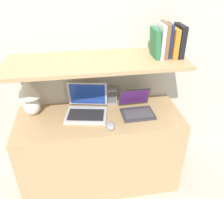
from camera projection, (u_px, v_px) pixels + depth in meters
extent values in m
cube|color=beige|center=(94.00, 47.00, 1.96)|extent=(6.00, 0.05, 2.40)
cube|color=tan|center=(101.00, 150.00, 2.11)|extent=(1.34, 0.52, 0.72)
cube|color=beige|center=(97.00, 113.00, 2.24)|extent=(1.34, 0.04, 1.15)
cube|color=tan|center=(97.00, 62.00, 1.75)|extent=(1.34, 0.47, 0.03)
ellipsoid|color=white|center=(32.00, 106.00, 1.92)|extent=(0.13, 0.13, 0.14)
cylinder|color=tan|center=(30.00, 97.00, 1.88)|extent=(0.02, 0.02, 0.03)
cone|color=beige|center=(28.00, 88.00, 1.83)|extent=(0.20, 0.20, 0.14)
cube|color=silver|center=(86.00, 115.00, 1.92)|extent=(0.36, 0.29, 0.02)
cube|color=#232326|center=(86.00, 115.00, 1.91)|extent=(0.31, 0.21, 0.00)
cube|color=silver|center=(87.00, 94.00, 1.98)|extent=(0.33, 0.10, 0.22)
cube|color=navy|center=(87.00, 94.00, 1.97)|extent=(0.29, 0.09, 0.20)
cube|color=#333338|center=(138.00, 114.00, 1.94)|extent=(0.27, 0.20, 0.02)
cube|color=#47474C|center=(138.00, 113.00, 1.93)|extent=(0.23, 0.14, 0.00)
cube|color=#333338|center=(134.00, 97.00, 2.00)|extent=(0.26, 0.07, 0.16)
cube|color=#4C1E60|center=(134.00, 97.00, 1.99)|extent=(0.24, 0.06, 0.14)
ellipsoid|color=#99999E|center=(111.00, 125.00, 1.79)|extent=(0.07, 0.11, 0.04)
cube|color=gray|center=(111.00, 96.00, 2.06)|extent=(0.10, 0.06, 0.15)
cube|color=#59595B|center=(112.00, 98.00, 2.04)|extent=(0.08, 0.00, 0.10)
cube|color=black|center=(179.00, 41.00, 1.77)|extent=(0.04, 0.17, 0.24)
cube|color=orange|center=(173.00, 42.00, 1.77)|extent=(0.04, 0.17, 0.22)
cube|color=navy|center=(169.00, 40.00, 1.76)|extent=(0.02, 0.13, 0.25)
cube|color=brown|center=(164.00, 40.00, 1.75)|extent=(0.03, 0.15, 0.26)
cube|color=silver|center=(160.00, 40.00, 1.75)|extent=(0.02, 0.18, 0.25)
cube|color=#2D7042|center=(155.00, 43.00, 1.75)|extent=(0.05, 0.16, 0.22)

